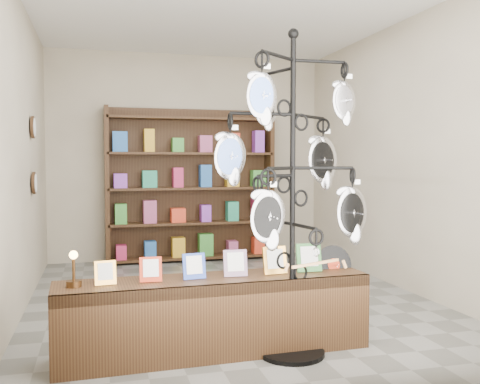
# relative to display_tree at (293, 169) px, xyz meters

# --- Properties ---
(ground) EXTENTS (5.00, 5.00, 0.00)m
(ground) POSITION_rel_display_tree_xyz_m (-0.06, 1.70, -1.38)
(ground) COLOR slate
(ground) RESTS_ON ground
(room_envelope) EXTENTS (5.00, 5.00, 5.00)m
(room_envelope) POSITION_rel_display_tree_xyz_m (-0.06, 1.70, 0.47)
(room_envelope) COLOR #BEB299
(room_envelope) RESTS_ON ground
(display_tree) EXTENTS (1.26, 1.26, 2.38)m
(display_tree) POSITION_rel_display_tree_xyz_m (0.00, 0.00, 0.00)
(display_tree) COLOR black
(display_tree) RESTS_ON ground
(front_shelf) EXTENTS (2.33, 0.55, 0.82)m
(front_shelf) POSITION_rel_display_tree_xyz_m (-0.54, 0.19, -1.09)
(front_shelf) COLOR black
(front_shelf) RESTS_ON ground
(back_shelving) EXTENTS (2.42, 0.36, 2.20)m
(back_shelving) POSITION_rel_display_tree_xyz_m (-0.06, 3.99, -0.35)
(back_shelving) COLOR black
(back_shelving) RESTS_ON ground
(wall_clocks) EXTENTS (0.03, 0.24, 0.84)m
(wall_clocks) POSITION_rel_display_tree_xyz_m (-2.03, 2.50, 0.12)
(wall_clocks) COLOR black
(wall_clocks) RESTS_ON ground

